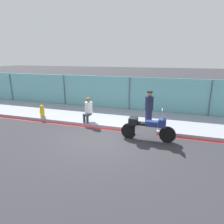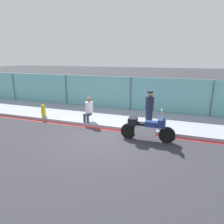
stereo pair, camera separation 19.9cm
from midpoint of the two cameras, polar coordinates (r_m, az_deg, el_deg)
The scene contains 8 objects.
ground_plane at distance 8.94m, azimuth -3.08°, elevation -7.93°, with size 120.00×120.00×0.00m, color #2D2D33.
sidewalk at distance 11.70m, azimuth 2.38°, elevation -1.73°, with size 35.81×3.54×0.16m.
curb_paint_stripe at distance 10.04m, azimuth -0.50°, elevation -5.18°, with size 35.81×0.18×0.01m.
storefront_fence at distance 13.19m, azimuth 4.62°, elevation 5.00°, with size 34.02×0.17×2.29m.
motorcycle at distance 8.82m, azimuth 9.45°, elevation -4.40°, with size 2.36×0.55×1.45m.
officer_standing at distance 10.55m, azimuth 10.01°, elevation 1.39°, with size 0.43×0.43×1.69m.
person_seated_on_curb at distance 10.81m, azimuth -7.33°, elevation 1.06°, with size 0.41×0.68×1.30m.
fire_hydrant at distance 12.39m, azimuth -19.78°, elevation 0.34°, with size 0.25×0.32×0.69m.
Camera 1 is at (2.87, -7.67, 3.57)m, focal length 32.00 mm.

